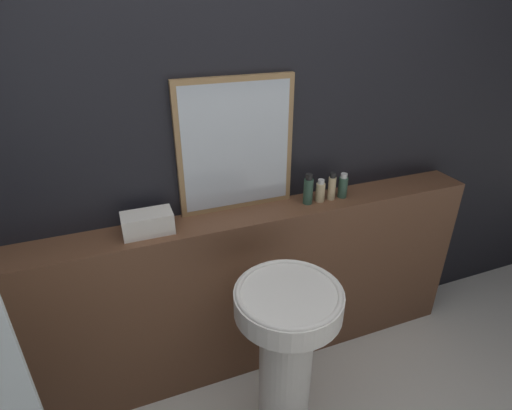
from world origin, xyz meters
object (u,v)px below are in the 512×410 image
at_px(lotion_bottle, 332,187).
at_px(body_wash_bottle, 343,186).
at_px(mirror, 236,146).
at_px(shampoo_bottle, 308,190).
at_px(pedestal_sink, 286,349).
at_px(conditioner_bottle, 320,191).
at_px(towel_stack, 148,223).

distance_m(lotion_bottle, body_wash_bottle, 0.07).
height_order(mirror, shampoo_bottle, mirror).
xyz_separation_m(pedestal_sink, conditioner_bottle, (0.40, 0.49, 0.49)).
bearing_deg(mirror, body_wash_bottle, -9.39).
bearing_deg(body_wash_bottle, towel_stack, 180.00).
height_order(shampoo_bottle, lotion_bottle, shampoo_bottle).
height_order(lotion_bottle, body_wash_bottle, lotion_bottle).
height_order(pedestal_sink, towel_stack, towel_stack).
relative_size(mirror, body_wash_bottle, 4.77).
xyz_separation_m(towel_stack, shampoo_bottle, (0.81, 0.00, 0.03)).
relative_size(towel_stack, conditioner_bottle, 1.84).
bearing_deg(pedestal_sink, towel_stack, 134.75).
height_order(towel_stack, lotion_bottle, lotion_bottle).
bearing_deg(pedestal_sink, shampoo_bottle, 55.73).
bearing_deg(lotion_bottle, body_wash_bottle, -0.00).
distance_m(pedestal_sink, conditioner_bottle, 0.80).
bearing_deg(mirror, shampoo_bottle, -14.73).
distance_m(conditioner_bottle, body_wash_bottle, 0.14).
bearing_deg(shampoo_bottle, conditioner_bottle, 0.00).
xyz_separation_m(mirror, conditioner_bottle, (0.42, -0.09, -0.27)).
bearing_deg(towel_stack, pedestal_sink, -45.25).
xyz_separation_m(conditioner_bottle, lotion_bottle, (0.07, 0.00, 0.01)).
relative_size(pedestal_sink, conditioner_bottle, 7.21).
distance_m(conditioner_bottle, lotion_bottle, 0.07).
distance_m(mirror, shampoo_bottle, 0.44).
bearing_deg(towel_stack, shampoo_bottle, 0.00).
bearing_deg(conditioner_bottle, pedestal_sink, -129.68).
height_order(mirror, body_wash_bottle, mirror).
bearing_deg(shampoo_bottle, body_wash_bottle, -0.00).
bearing_deg(towel_stack, body_wash_bottle, -0.00).
bearing_deg(mirror, pedestal_sink, -87.85).
xyz_separation_m(pedestal_sink, body_wash_bottle, (0.54, 0.49, 0.50)).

